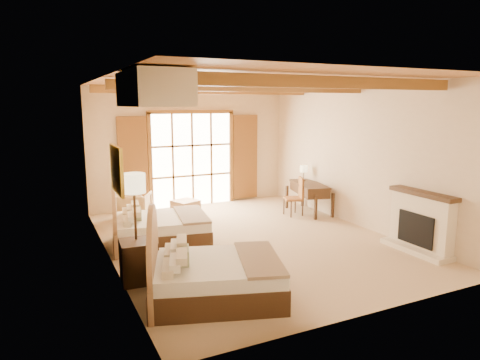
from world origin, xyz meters
TOP-DOWN VIEW (x-y plane):
  - floor at (0.00, 0.00)m, footprint 7.00×7.00m
  - wall_back at (0.00, 3.50)m, footprint 5.50×0.00m
  - wall_left at (-2.75, 0.00)m, footprint 0.00×7.00m
  - wall_right at (2.75, 0.00)m, footprint 0.00×7.00m
  - ceiling at (0.00, 0.00)m, footprint 7.00×7.00m
  - ceiling_beams at (0.00, 0.00)m, footprint 5.39×4.60m
  - french_doors at (0.00, 3.44)m, footprint 3.95×0.08m
  - fireplace at (2.60, -2.00)m, footprint 0.46×1.40m
  - painting at (-2.70, -0.75)m, footprint 0.06×0.95m
  - canopy_valance at (-2.40, -2.00)m, footprint 0.70×1.40m
  - bed_near at (-1.77, -2.18)m, footprint 2.26×1.90m
  - bed_far at (-1.83, 0.54)m, footprint 2.05×1.66m
  - nightstand at (-2.50, -1.10)m, footprint 0.59×0.59m
  - floor_lamp at (-2.50, -0.99)m, footprint 0.36×0.36m
  - armchair at (-1.84, 2.45)m, footprint 1.02×1.03m
  - ottoman at (-0.57, 2.39)m, footprint 0.71×0.71m
  - desk at (2.41, 1.37)m, footprint 0.93×1.52m
  - desk_chair at (1.92, 1.31)m, footprint 0.56×0.54m
  - desk_lamp at (2.52, 1.79)m, footprint 0.20×0.20m

SIDE VIEW (x-z plane):
  - floor at x=0.00m, z-range 0.00..0.00m
  - ottoman at x=-0.57m, z-range 0.00..0.40m
  - desk_chair at x=1.92m, z-range -0.18..0.78m
  - nightstand at x=-2.50m, z-range 0.00..0.66m
  - armchair at x=-1.84m, z-range 0.00..0.70m
  - bed_far at x=-1.83m, z-range -0.24..0.97m
  - bed_near at x=-1.77m, z-range -0.24..0.98m
  - desk at x=2.41m, z-range 0.03..0.79m
  - fireplace at x=2.60m, z-range -0.07..1.09m
  - desk_lamp at x=2.52m, z-range 0.86..1.25m
  - french_doors at x=0.00m, z-range -0.05..2.55m
  - floor_lamp at x=-2.50m, z-range 0.60..2.30m
  - wall_back at x=0.00m, z-range -1.15..4.35m
  - wall_left at x=-2.75m, z-range -1.90..5.10m
  - wall_right at x=2.75m, z-range -1.90..5.10m
  - painting at x=-2.70m, z-range 1.38..2.12m
  - canopy_valance at x=-2.40m, z-range 2.73..3.18m
  - ceiling_beams at x=0.00m, z-range 2.99..3.17m
  - ceiling at x=0.00m, z-range 3.20..3.20m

